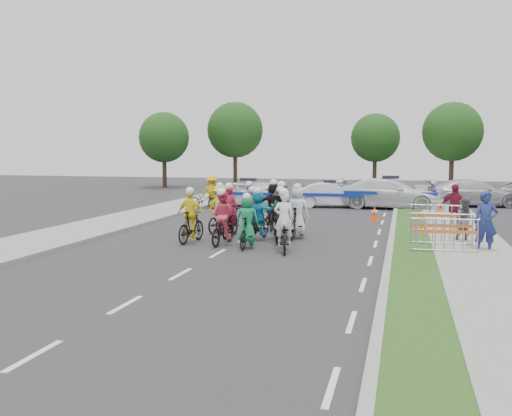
% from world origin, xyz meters
% --- Properties ---
extents(ground, '(90.00, 90.00, 0.00)m').
position_xyz_m(ground, '(0.00, 0.00, 0.00)').
color(ground, '#28282B').
rests_on(ground, ground).
extents(curb_right, '(0.20, 60.00, 0.12)m').
position_xyz_m(curb_right, '(5.10, 5.00, 0.06)').
color(curb_right, gray).
rests_on(curb_right, ground).
extents(grass_strip, '(1.20, 60.00, 0.11)m').
position_xyz_m(grass_strip, '(5.80, 5.00, 0.06)').
color(grass_strip, '#214616').
rests_on(grass_strip, ground).
extents(sidewalk_right, '(2.40, 60.00, 0.13)m').
position_xyz_m(sidewalk_right, '(7.60, 5.00, 0.07)').
color(sidewalk_right, gray).
rests_on(sidewalk_right, ground).
extents(sidewalk_left, '(3.00, 60.00, 0.13)m').
position_xyz_m(sidewalk_left, '(-6.50, 5.00, 0.07)').
color(sidewalk_left, gray).
rests_on(sidewalk_left, ground).
extents(rider_0, '(1.08, 2.06, 2.00)m').
position_xyz_m(rider_0, '(1.89, 0.89, 0.66)').
color(rider_0, black).
rests_on(rider_0, ground).
extents(rider_1, '(0.76, 1.72, 1.81)m').
position_xyz_m(rider_1, '(0.62, 1.17, 0.71)').
color(rider_1, black).
rests_on(rider_1, ground).
extents(rider_2, '(0.83, 1.90, 1.90)m').
position_xyz_m(rider_2, '(-0.39, 1.66, 0.70)').
color(rider_2, black).
rests_on(rider_2, ground).
extents(rider_3, '(1.00, 1.87, 1.92)m').
position_xyz_m(rider_3, '(-1.54, 1.76, 0.74)').
color(rider_3, black).
rests_on(rider_3, ground).
extents(rider_4, '(1.10, 1.93, 1.94)m').
position_xyz_m(rider_4, '(1.40, 2.67, 0.75)').
color(rider_4, black).
rests_on(rider_4, ground).
extents(rider_5, '(1.54, 1.83, 1.86)m').
position_xyz_m(rider_5, '(0.53, 2.93, 0.78)').
color(rider_5, black).
rests_on(rider_5, ground).
extents(rider_6, '(0.74, 1.97, 1.99)m').
position_xyz_m(rider_6, '(-0.65, 3.34, 0.66)').
color(rider_6, black).
rests_on(rider_6, ground).
extents(rider_7, '(0.89, 1.94, 1.99)m').
position_xyz_m(rider_7, '(1.81, 3.65, 0.77)').
color(rider_7, black).
rests_on(rider_7, ground).
extents(rider_8, '(0.88, 2.03, 2.05)m').
position_xyz_m(rider_8, '(1.15, 3.98, 0.75)').
color(rider_8, black).
rests_on(rider_8, ground).
extents(rider_9, '(0.91, 1.72, 1.79)m').
position_xyz_m(rider_9, '(-0.11, 4.55, 0.69)').
color(rider_9, black).
rests_on(rider_9, ground).
extents(rider_10, '(1.17, 1.99, 1.94)m').
position_xyz_m(rider_10, '(-1.34, 4.39, 0.75)').
color(rider_10, black).
rests_on(rider_10, ground).
extents(rider_11, '(1.64, 1.96, 2.02)m').
position_xyz_m(rider_11, '(0.51, 5.55, 0.84)').
color(rider_11, black).
rests_on(rider_11, ground).
extents(rider_12, '(1.04, 1.99, 1.93)m').
position_xyz_m(rider_12, '(-0.52, 5.63, 0.64)').
color(rider_12, black).
rests_on(rider_12, ground).
extents(police_car_0, '(4.37, 2.12, 1.44)m').
position_xyz_m(police_car_0, '(-2.96, 14.32, 0.72)').
color(police_car_0, white).
rests_on(police_car_0, ground).
extents(police_car_1, '(4.25, 2.03, 1.34)m').
position_xyz_m(police_car_1, '(1.63, 15.17, 0.67)').
color(police_car_1, white).
rests_on(police_car_1, ground).
extents(police_car_2, '(5.81, 2.89, 1.62)m').
position_xyz_m(police_car_2, '(4.78, 15.19, 0.81)').
color(police_car_2, white).
rests_on(police_car_2, ground).
extents(civilian_sedan, '(5.44, 2.84, 1.50)m').
position_xyz_m(civilian_sedan, '(9.32, 17.60, 0.75)').
color(civilian_sedan, '#B8B8BD').
rests_on(civilian_sedan, ground).
extents(spectator_0, '(0.71, 0.48, 1.92)m').
position_xyz_m(spectator_0, '(7.93, 2.10, 0.96)').
color(spectator_0, navy).
rests_on(spectator_0, ground).
extents(spectator_1, '(0.86, 0.72, 1.59)m').
position_xyz_m(spectator_1, '(7.53, 3.70, 0.79)').
color(spectator_1, '#525156').
rests_on(spectator_1, ground).
extents(spectator_2, '(1.18, 0.82, 1.86)m').
position_xyz_m(spectator_2, '(7.41, 7.01, 0.93)').
color(spectator_2, maroon).
rests_on(spectator_2, ground).
extents(marshal_hiviz, '(1.16, 0.69, 1.77)m').
position_xyz_m(marshal_hiviz, '(-4.71, 13.14, 0.88)').
color(marshal_hiviz, '#F4A60C').
rests_on(marshal_hiviz, ground).
extents(barrier_0, '(2.03, 0.65, 1.12)m').
position_xyz_m(barrier_0, '(6.70, 1.49, 0.56)').
color(barrier_0, '#A5A8AD').
rests_on(barrier_0, ground).
extents(barrier_1, '(2.01, 0.55, 1.12)m').
position_xyz_m(barrier_1, '(6.70, 2.90, 0.56)').
color(barrier_1, '#A5A8AD').
rests_on(barrier_1, ground).
extents(barrier_2, '(2.00, 0.52, 1.12)m').
position_xyz_m(barrier_2, '(6.70, 5.90, 0.56)').
color(barrier_2, '#A5A8AD').
rests_on(barrier_2, ground).
extents(cone_0, '(0.40, 0.40, 0.70)m').
position_xyz_m(cone_0, '(4.25, 9.26, 0.34)').
color(cone_0, '#F24C0C').
rests_on(cone_0, ground).
extents(cone_1, '(0.40, 0.40, 0.70)m').
position_xyz_m(cone_1, '(7.27, 13.24, 0.34)').
color(cone_1, '#F24C0C').
rests_on(cone_1, ground).
extents(parked_bike, '(1.86, 1.05, 0.92)m').
position_xyz_m(parked_bike, '(-5.04, 12.77, 0.46)').
color(parked_bike, black).
rests_on(parked_bike, ground).
extents(tree_0, '(4.20, 4.20, 6.30)m').
position_xyz_m(tree_0, '(-14.00, 28.00, 4.19)').
color(tree_0, '#382619').
rests_on(tree_0, ground).
extents(tree_1, '(4.55, 4.55, 6.82)m').
position_xyz_m(tree_1, '(9.00, 30.00, 4.54)').
color(tree_1, '#382619').
rests_on(tree_1, ground).
extents(tree_3, '(4.90, 4.90, 7.35)m').
position_xyz_m(tree_3, '(-9.00, 32.00, 4.89)').
color(tree_3, '#382619').
rests_on(tree_3, ground).
extents(tree_4, '(4.20, 4.20, 6.30)m').
position_xyz_m(tree_4, '(3.00, 34.00, 4.19)').
color(tree_4, '#382619').
rests_on(tree_4, ground).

